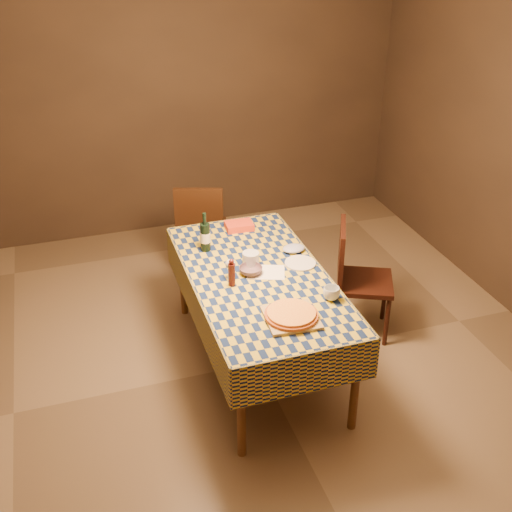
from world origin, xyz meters
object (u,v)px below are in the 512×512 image
object	(u,v)px
wine_bottle	(205,236)
chair_far	(201,225)
white_plate	(300,263)
bowl	(251,270)
chair_right	(355,274)
cutting_board	(291,317)
pizza	(291,314)
dining_table	(258,285)

from	to	relation	value
wine_bottle	chair_far	size ratio (longest dim) A/B	0.33
chair_far	white_plate	bearing A→B (deg)	-71.88
bowl	wine_bottle	distance (m)	0.49
wine_bottle	chair_far	world-z (taller)	wine_bottle
chair_far	chair_right	xyz separation A→B (m)	(0.94, -1.18, 0.00)
wine_bottle	chair_right	world-z (taller)	wine_bottle
chair_right	cutting_board	bearing A→B (deg)	-137.73
pizza	bowl	distance (m)	0.61
wine_bottle	pizza	bearing A→B (deg)	-74.35
dining_table	bowl	distance (m)	0.12
white_plate	pizza	bearing A→B (deg)	-116.17
dining_table	cutting_board	xyz separation A→B (m)	(0.03, -0.56, 0.09)
bowl	chair_far	size ratio (longest dim) A/B	0.18
bowl	white_plate	world-z (taller)	bowl
cutting_board	white_plate	size ratio (longest dim) A/B	1.45
pizza	wine_bottle	world-z (taller)	wine_bottle
cutting_board	bowl	size ratio (longest dim) A/B	1.98
bowl	dining_table	bearing A→B (deg)	-45.82
pizza	dining_table	bearing A→B (deg)	93.35
cutting_board	white_plate	bearing A→B (deg)	63.83
dining_table	cutting_board	distance (m)	0.57
white_plate	cutting_board	bearing A→B (deg)	-116.17
bowl	chair_far	distance (m)	1.35
dining_table	wine_bottle	bearing A→B (deg)	118.47
bowl	chair_far	world-z (taller)	chair_far
pizza	chair_right	size ratio (longest dim) A/B	0.44
pizza	white_plate	xyz separation A→B (m)	(0.31, 0.62, -0.03)
cutting_board	chair_far	xyz separation A→B (m)	(-0.12, 1.93, -0.26)
cutting_board	bowl	world-z (taller)	bowl
white_plate	dining_table	bearing A→B (deg)	-169.93
cutting_board	wine_bottle	world-z (taller)	wine_bottle
dining_table	bowl	bearing A→B (deg)	134.18
pizza	white_plate	world-z (taller)	pizza
dining_table	pizza	size ratio (longest dim) A/B	4.54
dining_table	chair_right	xyz separation A→B (m)	(0.85, 0.18, -0.17)
chair_right	wine_bottle	bearing A→B (deg)	165.27
chair_far	chair_right	size ratio (longest dim) A/B	1.00
cutting_board	bowl	xyz separation A→B (m)	(-0.07, 0.60, 0.02)
chair_right	pizza	bearing A→B (deg)	-137.73
bowl	wine_bottle	size ratio (longest dim) A/B	0.54
dining_table	chair_right	size ratio (longest dim) A/B	1.98
dining_table	pizza	xyz separation A→B (m)	(0.03, -0.56, 0.11)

